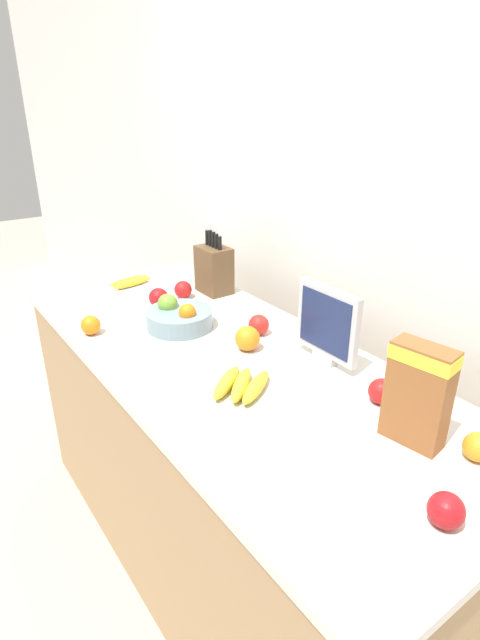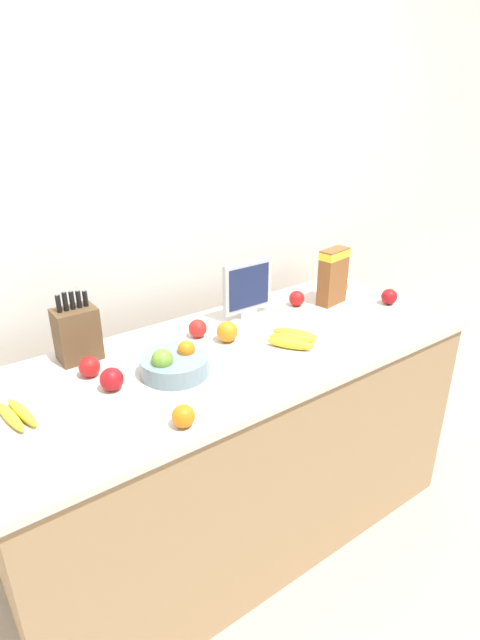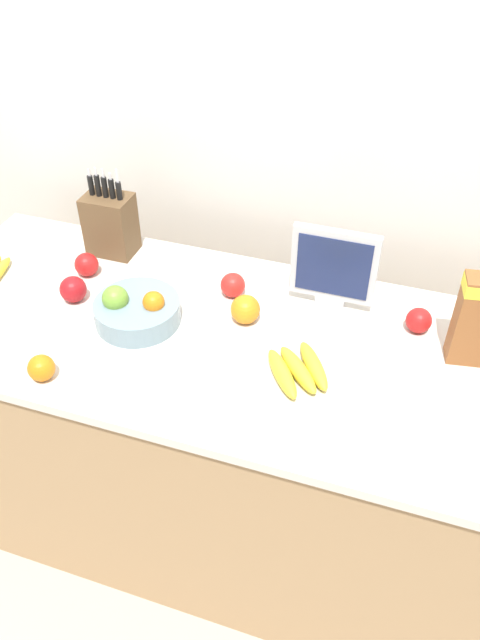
# 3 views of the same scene
# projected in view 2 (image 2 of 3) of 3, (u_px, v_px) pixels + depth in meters

# --- Properties ---
(ground_plane) EXTENTS (14.00, 14.00, 0.00)m
(ground_plane) POSITION_uv_depth(u_px,v_px,m) (236.00, 525.00, 2.36)
(ground_plane) COLOR #B2A899
(wall_back) EXTENTS (9.00, 0.06, 2.60)m
(wall_back) POSITION_uv_depth(u_px,v_px,m) (157.00, 228.00, 2.27)
(wall_back) COLOR silver
(wall_back) RESTS_ON ground_plane
(counter) EXTENTS (1.97, 0.80, 0.94)m
(counter) POSITION_uv_depth(u_px,v_px,m) (236.00, 445.00, 2.16)
(counter) COLOR tan
(counter) RESTS_ON ground_plane
(knife_block) EXTENTS (0.15, 0.11, 0.31)m
(knife_block) POSITION_uv_depth(u_px,v_px,m) (77.00, 333.00, 1.86)
(knife_block) COLOR brown
(knife_block) RESTS_ON counter
(small_monitor) EXTENTS (0.25, 0.03, 0.26)m
(small_monitor) POSITION_uv_depth(u_px,v_px,m) (248.00, 288.00, 2.21)
(small_monitor) COLOR #B7B7BC
(small_monitor) RESTS_ON counter
(cereal_box) EXTENTS (0.16, 0.09, 0.27)m
(cereal_box) POSITION_uv_depth(u_px,v_px,m) (333.00, 274.00, 2.35)
(cereal_box) COLOR brown
(cereal_box) RESTS_ON counter
(fruit_bowl) EXTENTS (0.25, 0.25, 0.12)m
(fruit_bowl) POSITION_uv_depth(u_px,v_px,m) (174.00, 363.00, 1.78)
(fruit_bowl) COLOR gray
(fruit_bowl) RESTS_ON counter
(banana_bunch_left) EXTENTS (0.10, 0.20, 0.03)m
(banana_bunch_left) POSITION_uv_depth(u_px,v_px,m) (16.00, 415.00, 1.54)
(banana_bunch_left) COLOR yellow
(banana_bunch_left) RESTS_ON counter
(banana_bunch_right) EXTENTS (0.21, 0.23, 0.04)m
(banana_bunch_right) POSITION_uv_depth(u_px,v_px,m) (292.00, 339.00, 2.01)
(banana_bunch_right) COLOR yellow
(banana_bunch_right) RESTS_ON counter
(apple_rear) EXTENTS (0.08, 0.08, 0.08)m
(apple_rear) POSITION_uv_depth(u_px,v_px,m) (198.00, 328.00, 2.06)
(apple_rear) COLOR red
(apple_rear) RESTS_ON counter
(apple_middle) EXTENTS (0.08, 0.08, 0.08)m
(apple_middle) POSITION_uv_depth(u_px,v_px,m) (89.00, 367.00, 1.77)
(apple_middle) COLOR red
(apple_middle) RESTS_ON counter
(apple_rightmost) EXTENTS (0.07, 0.07, 0.07)m
(apple_rightmost) POSITION_uv_depth(u_px,v_px,m) (297.00, 298.00, 2.36)
(apple_rightmost) COLOR red
(apple_rightmost) RESTS_ON counter
(apple_front) EXTENTS (0.08, 0.08, 0.08)m
(apple_front) POSITION_uv_depth(u_px,v_px,m) (112.00, 379.00, 1.69)
(apple_front) COLOR #A31419
(apple_front) RESTS_ON counter
(apple_by_knife_block) EXTENTS (0.08, 0.08, 0.08)m
(apple_by_knife_block) POSITION_uv_depth(u_px,v_px,m) (389.00, 297.00, 2.38)
(apple_by_knife_block) COLOR #A31419
(apple_by_knife_block) RESTS_ON counter
(orange_mid_right) EXTENTS (0.09, 0.09, 0.09)m
(orange_mid_right) POSITION_uv_depth(u_px,v_px,m) (227.00, 332.00, 2.02)
(orange_mid_right) COLOR orange
(orange_mid_right) RESTS_ON counter
(orange_front_center) EXTENTS (0.07, 0.07, 0.07)m
(orange_front_center) POSITION_uv_depth(u_px,v_px,m) (341.00, 286.00, 2.52)
(orange_front_center) COLOR orange
(orange_front_center) RESTS_ON counter
(orange_front_left) EXTENTS (0.07, 0.07, 0.07)m
(orange_front_left) POSITION_uv_depth(u_px,v_px,m) (183.00, 416.00, 1.50)
(orange_front_left) COLOR orange
(orange_front_left) RESTS_ON counter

